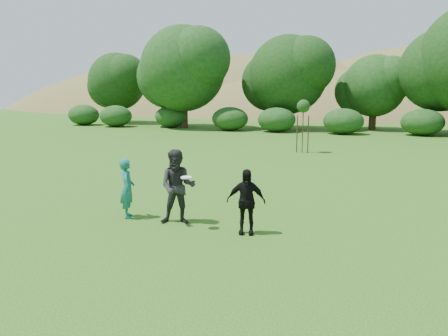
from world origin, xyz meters
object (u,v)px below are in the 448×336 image
(player_grey, at_px, (178,187))
(player_black, at_px, (246,202))
(sapling, at_px, (303,108))
(player_teal, at_px, (127,188))

(player_grey, relative_size, player_black, 1.22)
(player_grey, height_order, sapling, sapling)
(player_black, bearing_deg, sapling, 81.56)
(player_grey, height_order, player_black, player_grey)
(player_grey, xyz_separation_m, player_black, (1.85, -0.16, -0.17))
(player_black, bearing_deg, player_grey, 161.06)
(player_black, relative_size, sapling, 0.54)
(player_teal, xyz_separation_m, player_grey, (1.48, 0.00, 0.16))
(player_teal, distance_m, player_black, 3.33)
(player_teal, xyz_separation_m, player_black, (3.33, -0.16, -0.01))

